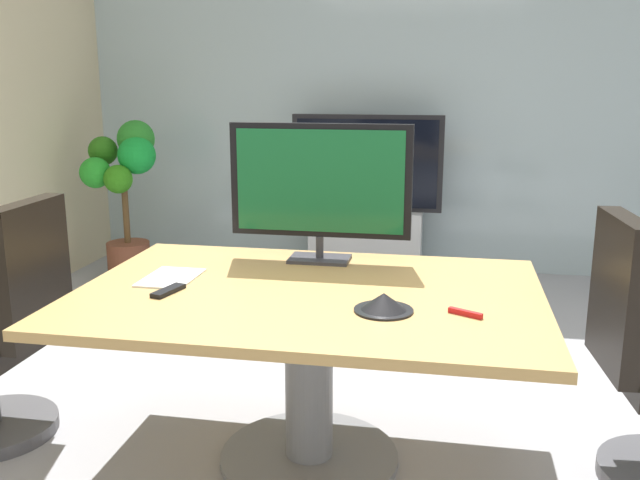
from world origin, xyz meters
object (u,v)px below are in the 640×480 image
Objects in this scene: conference_table at (309,333)px; remote_control at (168,291)px; tv_monitor at (320,184)px; conference_phone at (384,303)px; wall_display_unit at (366,223)px; office_chair_left at (4,342)px; potted_plant at (125,186)px.

conference_table is 0.59m from remote_control.
tv_monitor reaches higher than conference_phone.
conference_phone is (0.43, -3.06, 0.35)m from wall_display_unit.
conference_phone is at bearing -82.04° from wall_display_unit.
wall_display_unit is 7.71× the size of remote_control.
conference_table is 10.96× the size of remote_control.
remote_control is (-0.87, 0.06, -0.02)m from conference_phone.
conference_table is at bearing 147.98° from conference_phone.
tv_monitor reaches higher than remote_control.
wall_display_unit is at bearing 91.56° from tv_monitor.
tv_monitor is at bearing 118.47° from conference_phone.
wall_display_unit is (-0.11, 2.86, -0.13)m from conference_table.
tv_monitor is 0.86m from remote_control.
office_chair_left is at bearing -113.48° from wall_display_unit.
conference_phone is 0.87m from remote_control.
office_chair_left reaches higher than remote_control.
conference_phone reaches higher than remote_control.
tv_monitor is 0.64× the size of wall_display_unit.
office_chair_left is 0.86× the size of potted_plant.
wall_display_unit is at bearing 92.12° from conference_table.
tv_monitor is at bearing -45.24° from potted_plant.
tv_monitor reaches higher than conference_table.
tv_monitor is at bearing 94.98° from conference_table.
conference_phone is at bearing 84.71° from office_chair_left.
conference_table is 1.38m from office_chair_left.
conference_table is 1.42× the size of wall_display_unit.
potted_plant reaches higher than office_chair_left.
wall_display_unit is at bearing 96.26° from remote_control.
potted_plant is at bearing 134.76° from tv_monitor.
office_chair_left is 0.89m from remote_control.
office_chair_left reaches higher than conference_table.
tv_monitor reaches higher than wall_display_unit.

